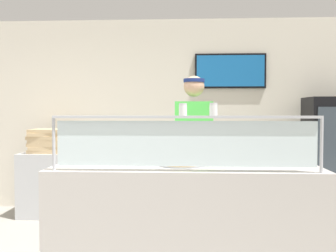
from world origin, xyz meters
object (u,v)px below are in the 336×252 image
object	(u,v)px
drink_fridge	(334,158)
pizza_box_stack	(48,141)
worker_figure	(194,150)
parmesan_shaker	(183,110)
pizza_tray	(182,163)
pizza_server	(177,161)
pepper_flake_shaker	(213,110)

from	to	relation	value
drink_fridge	pizza_box_stack	size ratio (longest dim) A/B	3.39
worker_figure	pizza_box_stack	size ratio (longest dim) A/B	3.77
pizza_box_stack	drink_fridge	bearing A→B (deg)	0.66
parmesan_shaker	drink_fridge	bearing A→B (deg)	50.00
pizza_tray	drink_fridge	world-z (taller)	drink_fridge
worker_figure	pizza_box_stack	xyz separation A→B (m)	(-1.94, 1.18, -0.00)
pizza_server	pepper_flake_shaker	xyz separation A→B (m)	(0.28, -0.32, 0.42)
pizza_server	pizza_tray	bearing A→B (deg)	37.65
pepper_flake_shaker	pizza_server	bearing A→B (deg)	131.40
pizza_server	pizza_box_stack	xyz separation A→B (m)	(-1.79, 1.92, 0.01)
parmesan_shaker	drink_fridge	size ratio (longest dim) A/B	0.06
pizza_server	drink_fridge	world-z (taller)	drink_fridge
parmesan_shaker	pizza_box_stack	world-z (taller)	parmesan_shaker
pizza_tray	pepper_flake_shaker	size ratio (longest dim) A/B	4.26
pizza_tray	drink_fridge	xyz separation A→B (m)	(1.93, 1.94, -0.18)
pizza_tray	worker_figure	xyz separation A→B (m)	(0.11, 0.72, 0.04)
parmesan_shaker	pepper_flake_shaker	bearing A→B (deg)	-0.00
pepper_flake_shaker	pizza_box_stack	distance (m)	3.08
pizza_server	drink_fridge	size ratio (longest dim) A/B	0.18
pepper_flake_shaker	parmesan_shaker	bearing A→B (deg)	180.00
parmesan_shaker	drink_fridge	xyz separation A→B (m)	(1.92, 2.29, -0.62)
pepper_flake_shaker	pizza_box_stack	size ratio (longest dim) A/B	0.20
pepper_flake_shaker	pizza_box_stack	xyz separation A→B (m)	(-2.07, 2.24, -0.41)
parmesan_shaker	pizza_server	bearing A→B (deg)	99.78
pizza_tray	parmesan_shaker	size ratio (longest dim) A/B	4.40
worker_figure	pizza_server	bearing A→B (deg)	-101.54
pizza_tray	pizza_server	bearing A→B (deg)	-154.27
parmesan_shaker	pizza_box_stack	xyz separation A→B (m)	(-1.84, 2.24, -0.41)
pizza_tray	pizza_server	world-z (taller)	pizza_server
worker_figure	drink_fridge	size ratio (longest dim) A/B	1.11
pizza_tray	pizza_box_stack	size ratio (longest dim) A/B	0.87
pizza_tray	drink_fridge	distance (m)	2.75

